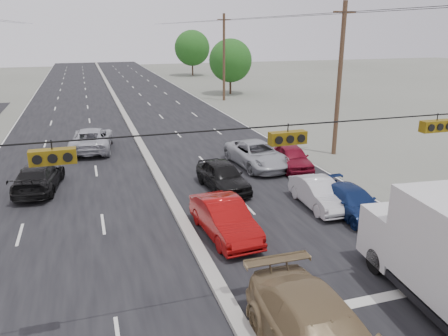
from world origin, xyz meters
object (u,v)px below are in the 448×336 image
(queue_car_d, at_px, (352,202))
(oncoming_near, at_px, (39,178))
(oncoming_far, at_px, (92,139))
(utility_pole_right_b, at_px, (339,79))
(tree_right_far, at_px, (192,48))
(tree_right_mid, at_px, (230,61))
(queue_car_e, at_px, (292,158))
(queue_car_b, at_px, (319,194))
(queue_car_c, at_px, (257,155))
(red_sedan, at_px, (224,219))
(queue_car_a, at_px, (223,176))
(utility_pole_right_c, at_px, (224,57))

(queue_car_d, xyz_separation_m, oncoming_near, (-14.04, 7.98, 0.07))
(oncoming_far, bearing_deg, oncoming_near, 75.48)
(utility_pole_right_b, relative_size, tree_right_far, 1.23)
(tree_right_mid, bearing_deg, queue_car_e, -101.95)
(utility_pole_right_b, distance_m, queue_car_b, 10.93)
(queue_car_c, bearing_deg, oncoming_far, 139.21)
(tree_right_mid, bearing_deg, oncoming_near, -124.16)
(queue_car_c, bearing_deg, red_sedan, -124.27)
(queue_car_e, bearing_deg, queue_car_a, -149.54)
(tree_right_mid, distance_m, queue_car_a, 36.63)
(red_sedan, relative_size, queue_car_c, 0.84)
(queue_car_c, bearing_deg, queue_car_e, -35.26)
(red_sedan, bearing_deg, tree_right_far, 72.97)
(oncoming_far, bearing_deg, utility_pole_right_b, 166.03)
(queue_car_a, bearing_deg, queue_car_d, -52.09)
(utility_pole_right_b, relative_size, queue_car_a, 2.21)
(red_sedan, height_order, queue_car_c, queue_car_c)
(tree_right_far, relative_size, queue_car_a, 1.80)
(tree_right_mid, relative_size, tree_right_far, 0.88)
(utility_pole_right_b, distance_m, queue_car_a, 11.34)
(oncoming_far, bearing_deg, queue_car_a, 128.39)
(queue_car_c, height_order, oncoming_far, oncoming_far)
(queue_car_b, bearing_deg, queue_car_c, 95.35)
(tree_right_mid, distance_m, queue_car_d, 40.35)
(oncoming_near, bearing_deg, utility_pole_right_c, -117.70)
(tree_right_far, distance_m, queue_car_a, 60.98)
(utility_pole_right_b, height_order, queue_car_d, utility_pole_right_b)
(utility_pole_right_b, xyz_separation_m, red_sedan, (-11.10, -9.70, -4.34))
(queue_car_c, relative_size, queue_car_d, 1.23)
(queue_car_d, distance_m, oncoming_far, 19.09)
(queue_car_c, bearing_deg, queue_car_b, -91.34)
(queue_car_b, bearing_deg, oncoming_near, 155.33)
(queue_car_a, height_order, queue_car_e, queue_car_a)
(utility_pole_right_b, height_order, red_sedan, utility_pole_right_b)
(utility_pole_right_c, bearing_deg, tree_right_far, 83.35)
(oncoming_near, height_order, oncoming_far, oncoming_far)
(tree_right_mid, bearing_deg, tree_right_far, 87.71)
(red_sedan, height_order, queue_car_e, red_sedan)
(utility_pole_right_b, relative_size, queue_car_b, 2.41)
(queue_car_b, distance_m, oncoming_near, 14.67)
(utility_pole_right_b, distance_m, oncoming_near, 19.45)
(red_sedan, relative_size, oncoming_near, 0.94)
(queue_car_e, distance_m, oncoming_near, 14.59)
(queue_car_e, bearing_deg, queue_car_d, -86.79)
(utility_pole_right_c, bearing_deg, queue_car_d, -98.01)
(utility_pole_right_b, bearing_deg, utility_pole_right_c, 90.00)
(utility_pole_right_b, relative_size, red_sedan, 2.14)
(queue_car_b, bearing_deg, tree_right_far, 83.78)
(queue_car_d, relative_size, queue_car_e, 1.06)
(tree_right_mid, xyz_separation_m, queue_car_d, (-7.35, -39.50, -3.68))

